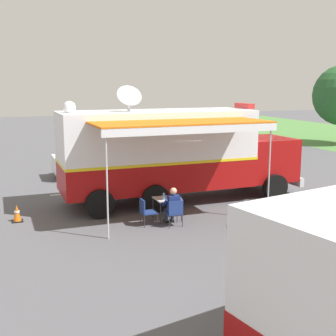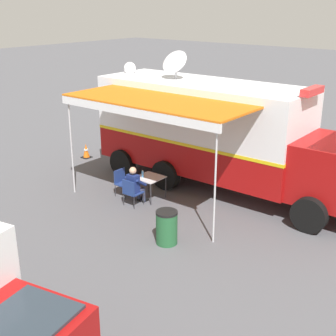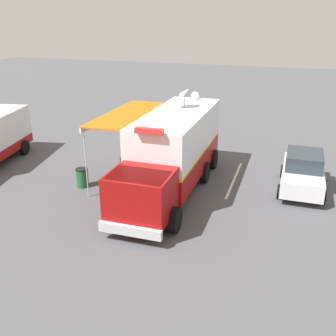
{
  "view_description": "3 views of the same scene",
  "coord_description": "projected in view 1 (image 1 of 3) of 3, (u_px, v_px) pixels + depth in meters",
  "views": [
    {
      "loc": [
        15.8,
        -5.28,
        4.47
      ],
      "look_at": [
        1.59,
        -0.14,
        1.63
      ],
      "focal_mm": 47.91,
      "sensor_mm": 36.0,
      "label": 1
    },
    {
      "loc": [
        12.37,
        8.74,
        5.95
      ],
      "look_at": [
        1.82,
        0.05,
        1.03
      ],
      "focal_mm": 49.38,
      "sensor_mm": 36.0,
      "label": 2
    },
    {
      "loc": [
        -5.31,
        16.62,
        7.56
      ],
      "look_at": [
        0.13,
        0.98,
        1.12
      ],
      "focal_mm": 41.62,
      "sensor_mm": 36.0,
      "label": 3
    }
  ],
  "objects": [
    {
      "name": "command_truck",
      "position": [
        176.0,
        151.0,
        17.07
      ],
      "size": [
        5.01,
        9.54,
        4.53
      ],
      "color": "#9E0F0F",
      "rests_on": "ground"
    },
    {
      "name": "lot_stripe",
      "position": [
        108.0,
        190.0,
        19.1
      ],
      "size": [
        0.22,
        4.8,
        0.01
      ],
      "primitive_type": "cube",
      "rotation": [
        0.0,
        0.0,
        0.02
      ],
      "color": "silver",
      "rests_on": "ground"
    },
    {
      "name": "water_bottle",
      "position": [
        164.0,
        197.0,
        14.69
      ],
      "size": [
        0.07,
        0.07,
        0.22
      ],
      "color": "#4C99D8",
      "rests_on": "folding_table"
    },
    {
      "name": "folding_chair_beside_table",
      "position": [
        146.0,
        210.0,
        14.31
      ],
      "size": [
        0.49,
        0.49,
        0.87
      ],
      "color": "navy",
      "rests_on": "ground"
    },
    {
      "name": "folding_table",
      "position": [
        167.0,
        200.0,
        14.89
      ],
      "size": [
        0.82,
        0.82,
        0.73
      ],
      "color": "silver",
      "rests_on": "ground"
    },
    {
      "name": "ground_plane",
      "position": [
        157.0,
        202.0,
        17.19
      ],
      "size": [
        100.0,
        100.0,
        0.0
      ],
      "primitive_type": "plane",
      "color": "#515156"
    },
    {
      "name": "folding_chair_at_table",
      "position": [
        175.0,
        211.0,
        14.17
      ],
      "size": [
        0.49,
        0.49,
        0.87
      ],
      "color": "navy",
      "rests_on": "ground"
    },
    {
      "name": "traffic_cone",
      "position": [
        17.0,
        213.0,
        14.74
      ],
      "size": [
        0.36,
        0.36,
        0.58
      ],
      "color": "black",
      "rests_on": "ground"
    },
    {
      "name": "car_behind_truck",
      "position": [
        96.0,
        159.0,
        21.91
      ],
      "size": [
        2.06,
        4.22,
        1.76
      ],
      "color": "silver",
      "rests_on": "ground"
    },
    {
      "name": "seated_responder",
      "position": [
        172.0,
        205.0,
        14.32
      ],
      "size": [
        0.67,
        0.56,
        1.25
      ],
      "color": "navy",
      "rests_on": "ground"
    },
    {
      "name": "trash_bin",
      "position": [
        257.0,
        215.0,
        13.94
      ],
      "size": [
        0.57,
        0.57,
        0.91
      ],
      "color": "#235B33",
      "rests_on": "ground"
    }
  ]
}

